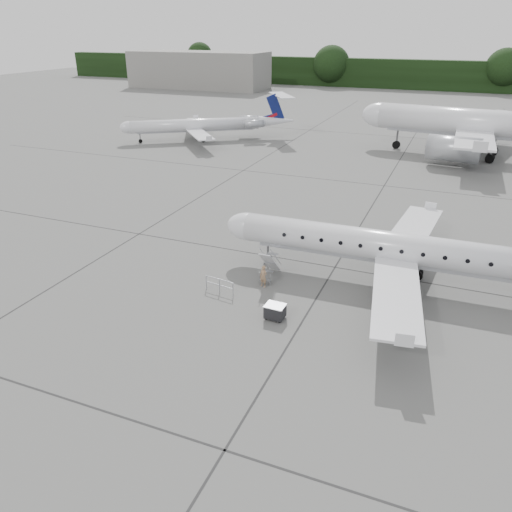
% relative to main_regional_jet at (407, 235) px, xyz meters
% --- Properties ---
extents(ground, '(320.00, 320.00, 0.00)m').
position_rel_main_regional_jet_xyz_m(ground, '(-1.44, -6.33, -3.78)').
color(ground, '#5A5A58').
rests_on(ground, ground).
extents(treeline, '(260.00, 4.00, 8.00)m').
position_rel_main_regional_jet_xyz_m(treeline, '(-1.44, 123.67, 0.22)').
color(treeline, black).
rests_on(treeline, ground).
extents(terminal_building, '(40.00, 14.00, 10.00)m').
position_rel_main_regional_jet_xyz_m(terminal_building, '(-71.44, 103.67, 1.22)').
color(terminal_building, slate).
rests_on(terminal_building, ground).
extents(main_regional_jet, '(30.00, 21.92, 7.57)m').
position_rel_main_regional_jet_xyz_m(main_regional_jet, '(0.00, 0.00, 0.00)').
color(main_regional_jet, silver).
rests_on(main_regional_jet, ground).
extents(airstair, '(0.91, 2.53, 2.37)m').
position_rel_main_regional_jet_xyz_m(airstair, '(-8.86, -2.56, -2.60)').
color(airstair, silver).
rests_on(airstair, ground).
extents(passenger, '(0.67, 0.54, 1.58)m').
position_rel_main_regional_jet_xyz_m(passenger, '(-8.82, -3.96, -2.99)').
color(passenger, '#997553').
rests_on(passenger, ground).
extents(safety_railing, '(2.19, 0.40, 1.00)m').
position_rel_main_regional_jet_xyz_m(safety_railing, '(-11.28, -5.87, -3.28)').
color(safety_railing, '#989AA0').
rests_on(safety_railing, ground).
extents(baggage_cart, '(1.20, 0.99, 1.01)m').
position_rel_main_regional_jet_xyz_m(baggage_cart, '(-6.62, -7.60, -3.28)').
color(baggage_cart, black).
rests_on(baggage_cart, ground).
extents(bg_narrowbody, '(38.42, 29.58, 12.84)m').
position_rel_main_regional_jet_xyz_m(bg_narrowbody, '(4.77, 42.44, 2.64)').
color(bg_narrowbody, silver).
rests_on(bg_narrowbody, ground).
extents(bg_regional_left, '(31.86, 29.93, 6.78)m').
position_rel_main_regional_jet_xyz_m(bg_regional_left, '(-36.57, 37.45, -0.39)').
color(bg_regional_left, silver).
rests_on(bg_regional_left, ground).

